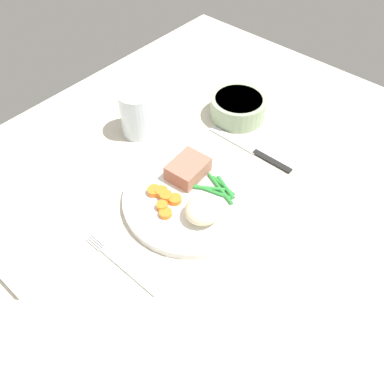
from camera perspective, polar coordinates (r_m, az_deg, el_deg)
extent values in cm
cube|color=beige|center=(77.01, -1.65, -1.40)|extent=(120.00, 90.00, 2.00)
cylinder|color=white|center=(75.19, 0.00, -0.90)|extent=(25.90, 25.90, 1.60)
cube|color=#A86B56|center=(76.95, -0.57, 3.30)|extent=(8.03, 6.50, 3.25)
ellipsoid|color=beige|center=(70.07, 1.61, -2.50)|extent=(6.85, 6.34, 3.83)
cylinder|color=orange|center=(73.78, -3.71, -0.62)|extent=(2.34, 2.34, 1.26)
cylinder|color=orange|center=(72.36, -4.20, -2.04)|extent=(2.08, 2.08, 1.20)
cylinder|color=orange|center=(71.49, -3.76, -3.04)|extent=(2.30, 2.30, 0.97)
cylinder|color=orange|center=(74.49, -4.31, -0.01)|extent=(2.38, 2.38, 1.28)
cylinder|color=orange|center=(73.35, -2.41, -1.06)|extent=(2.42, 2.42, 1.07)
cylinder|color=orange|center=(74.89, -5.39, 0.16)|extent=(2.56, 2.56, 1.14)
cylinder|color=#2D8C38|center=(75.37, 1.83, 0.61)|extent=(4.86, 6.86, 0.76)
cylinder|color=#2D8C38|center=(75.65, 4.77, 0.69)|extent=(3.02, 5.71, 0.81)
cylinder|color=#2D8C38|center=(75.00, 2.61, 0.18)|extent=(2.95, 8.27, 0.64)
cylinder|color=#2D8C38|center=(75.44, 4.00, 0.50)|extent=(3.60, 8.15, 0.68)
cylinder|color=#2D8C38|center=(76.00, 4.45, 0.91)|extent=(1.62, 5.94, 0.64)
cube|color=silver|center=(67.93, -9.06, -10.97)|extent=(1.00, 13.00, 0.40)
cube|color=silver|center=(71.81, -13.92, -7.29)|extent=(0.24, 3.60, 0.40)
cube|color=silver|center=(71.90, -13.67, -7.10)|extent=(0.24, 3.60, 0.40)
cube|color=silver|center=(72.00, -13.43, -6.91)|extent=(0.24, 3.60, 0.40)
cube|color=silver|center=(72.11, -13.19, -6.71)|extent=(0.24, 3.60, 0.40)
cube|color=black|center=(84.27, 11.28, 4.29)|extent=(1.30, 9.00, 0.64)
cube|color=silver|center=(87.90, 5.87, 7.38)|extent=(1.70, 12.00, 0.40)
cylinder|color=silver|center=(87.51, -7.70, 11.09)|extent=(7.70, 7.70, 10.08)
cylinder|color=silver|center=(89.10, -7.53, 9.79)|extent=(7.09, 7.09, 4.93)
cylinder|color=#99B28C|center=(92.97, 6.54, 11.83)|extent=(12.44, 12.44, 4.94)
cylinder|color=#4C8C42|center=(92.31, 6.60, 12.38)|extent=(10.57, 10.57, 2.72)
cube|color=white|center=(73.10, -22.20, -8.30)|extent=(11.01, 10.64, 1.80)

